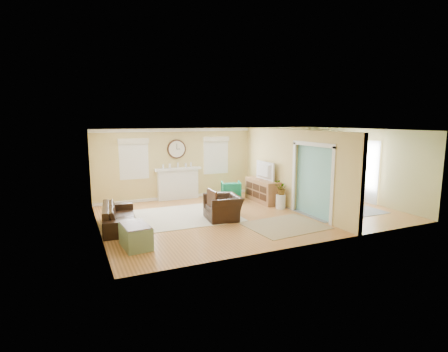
{
  "coord_description": "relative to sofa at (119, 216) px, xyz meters",
  "views": [
    {
      "loc": [
        -5.13,
        -9.35,
        2.91
      ],
      "look_at": [
        -0.8,
        0.3,
        1.2
      ],
      "focal_mm": 28.0,
      "sensor_mm": 36.0,
      "label": 1
    }
  ],
  "objects": [
    {
      "name": "pendant",
      "position": [
        6.97,
        -0.23,
        1.89
      ],
      "size": [
        0.3,
        0.3,
        0.55
      ],
      "color": "gold",
      "rests_on": "ceiling"
    },
    {
      "name": "floor",
      "position": [
        3.97,
        -0.23,
        -0.32
      ],
      "size": [
        9.0,
        9.0,
        0.0
      ],
      "primitive_type": "plane",
      "color": "#965D2C",
      "rests_on": "ground"
    },
    {
      "name": "rug_cream",
      "position": [
        2.03,
        0.34,
        -0.31
      ],
      "size": [
        3.0,
        2.61,
        0.02
      ],
      "primitive_type": "cube",
      "rotation": [
        0.0,
        0.0,
        -0.02
      ],
      "color": "white",
      "rests_on": "floor"
    },
    {
      "name": "dining_chair_n",
      "position": [
        6.78,
        0.8,
        0.19
      ],
      "size": [
        0.44,
        0.44,
        0.87
      ],
      "color": "gray",
      "rests_on": "floor"
    },
    {
      "name": "trunk",
      "position": [
        0.13,
        -1.72,
        -0.05
      ],
      "size": [
        0.65,
        0.98,
        0.54
      ],
      "color": "gray",
      "rests_on": "floor"
    },
    {
      "name": "tv",
      "position": [
        5.1,
        1.03,
        0.8
      ],
      "size": [
        0.17,
        1.12,
        0.64
      ],
      "primitive_type": "imported",
      "rotation": [
        0.0,
        0.0,
        1.59
      ],
      "color": "black",
      "rests_on": "credenza"
    },
    {
      "name": "french_doors",
      "position": [
        8.42,
        -0.23,
        0.78
      ],
      "size": [
        0.06,
        1.7,
        2.2
      ],
      "color": "white",
      "rests_on": "ground"
    },
    {
      "name": "garden_stool",
      "position": [
        5.15,
        -0.09,
        -0.08
      ],
      "size": [
        0.32,
        0.32,
        0.46
      ],
      "primitive_type": "cylinder",
      "color": "white",
      "rests_on": "floor"
    },
    {
      "name": "fireplace",
      "position": [
        2.47,
        2.65,
        0.28
      ],
      "size": [
        1.7,
        0.3,
        1.17
      ],
      "color": "white",
      "rests_on": "ground"
    },
    {
      "name": "wall_left",
      "position": [
        -0.53,
        -0.23,
        0.98
      ],
      "size": [
        0.02,
        6.0,
        2.6
      ],
      "primitive_type": "cube",
      "color": "#D7BD7A",
      "rests_on": "ground"
    },
    {
      "name": "eames_chair",
      "position": [
        2.9,
        -0.45,
        0.04
      ],
      "size": [
        1.07,
        1.19,
        0.71
      ],
      "primitive_type": "imported",
      "rotation": [
        0.0,
        0.0,
        -1.68
      ],
      "color": "black",
      "rests_on": "floor"
    },
    {
      "name": "window_left",
      "position": [
        0.92,
        2.72,
        1.34
      ],
      "size": [
        1.05,
        0.13,
        1.42
      ],
      "color": "white",
      "rests_on": "wall_back"
    },
    {
      "name": "dining_chair_w",
      "position": [
        5.98,
        -0.27,
        0.28
      ],
      "size": [
        0.47,
        0.47,
        1.01
      ],
      "color": "white",
      "rests_on": "floor"
    },
    {
      "name": "green_chair",
      "position": [
        4.29,
        1.92,
        0.01
      ],
      "size": [
        0.88,
        0.89,
        0.65
      ],
      "primitive_type": "imported",
      "rotation": [
        0.0,
        0.0,
        2.82
      ],
      "color": "#0E7154",
      "rests_on": "floor"
    },
    {
      "name": "sofa",
      "position": [
        0.0,
        0.0,
        0.0
      ],
      "size": [
        1.08,
        2.25,
        0.63
      ],
      "primitive_type": "imported",
      "rotation": [
        0.0,
        0.0,
        1.46
      ],
      "color": "black",
      "rests_on": "floor"
    },
    {
      "name": "credenza",
      "position": [
        5.12,
        1.03,
        0.08
      ],
      "size": [
        0.56,
        1.65,
        0.8
      ],
      "color": "#A07145",
      "rests_on": "floor"
    },
    {
      "name": "rug_grey",
      "position": [
        6.68,
        -0.37,
        -0.31
      ],
      "size": [
        2.64,
        3.29,
        0.01
      ],
      "primitive_type": "cube",
      "color": "gray",
      "rests_on": "floor"
    },
    {
      "name": "wall_front",
      "position": [
        3.97,
        -3.23,
        0.98
      ],
      "size": [
        9.0,
        0.02,
        2.6
      ],
      "primitive_type": "cube",
      "color": "#D7BD7A",
      "rests_on": "ground"
    },
    {
      "name": "wall_right",
      "position": [
        8.47,
        -0.23,
        0.98
      ],
      "size": [
        0.02,
        6.0,
        2.6
      ],
      "primitive_type": "cube",
      "color": "#D7BD7A",
      "rests_on": "ground"
    },
    {
      "name": "dining_chair_e",
      "position": [
        7.32,
        -0.27,
        0.23
      ],
      "size": [
        0.51,
        0.51,
        0.92
      ],
      "color": "gray",
      "rests_on": "floor"
    },
    {
      "name": "wall_clock",
      "position": [
        2.47,
        2.73,
        1.53
      ],
      "size": [
        0.7,
        0.07,
        0.7
      ],
      "color": "#432314",
      "rests_on": "wall_back"
    },
    {
      "name": "dining_chair_s",
      "position": [
        6.6,
        -1.52,
        0.19
      ],
      "size": [
        0.44,
        0.44,
        0.87
      ],
      "color": "gray",
      "rests_on": "floor"
    },
    {
      "name": "partition",
      "position": [
        5.48,
        0.05,
        1.04
      ],
      "size": [
        0.17,
        6.0,
        2.6
      ],
      "color": "#D7BD7A",
      "rests_on": "ground"
    },
    {
      "name": "dining_table",
      "position": [
        6.68,
        -0.37,
        0.02
      ],
      "size": [
        1.43,
        2.1,
        0.68
      ],
      "primitive_type": "imported",
      "rotation": [
        0.0,
        0.0,
        1.76
      ],
      "color": "#432314",
      "rests_on": "floor"
    },
    {
      "name": "window_right",
      "position": [
        4.02,
        2.72,
        1.34
      ],
      "size": [
        1.05,
        0.13,
        1.42
      ],
      "color": "white",
      "rests_on": "wall_back"
    },
    {
      "name": "rug_jute",
      "position": [
        4.2,
        -1.76,
        -0.31
      ],
      "size": [
        2.17,
        1.83,
        0.01
      ],
      "primitive_type": "cube",
      "rotation": [
        0.0,
        0.0,
        0.07
      ],
      "color": "tan",
      "rests_on": "floor"
    },
    {
      "name": "ceiling",
      "position": [
        3.97,
        -0.23,
        2.28
      ],
      "size": [
        9.0,
        6.0,
        0.02
      ],
      "primitive_type": "cube",
      "color": "white",
      "rests_on": "wall_back"
    },
    {
      "name": "potted_plant",
      "position": [
        5.15,
        -0.09,
        0.38
      ],
      "size": [
        0.45,
        0.4,
        0.45
      ],
      "primitive_type": "imported",
      "rotation": [
        0.0,
        0.0,
        3.03
      ],
      "color": "#337F33",
      "rests_on": "garden_stool"
    },
    {
      "name": "wall_back",
      "position": [
        3.97,
        2.77,
        0.98
      ],
      "size": [
        9.0,
        0.02,
        2.6
      ],
      "primitive_type": "cube",
      "color": "#D7BD7A",
      "rests_on": "ground"
    }
  ]
}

